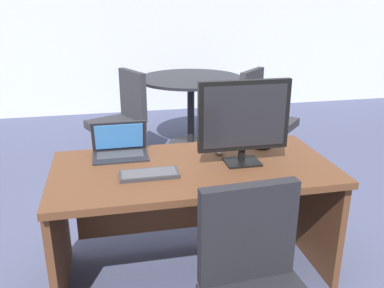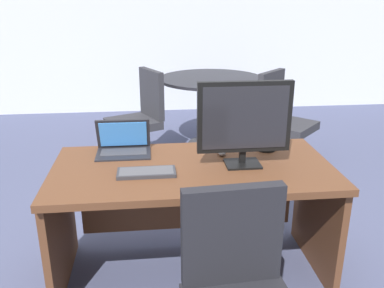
# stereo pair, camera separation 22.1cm
# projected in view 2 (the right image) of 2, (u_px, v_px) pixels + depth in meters

# --- Properties ---
(ground) EXTENTS (12.00, 12.00, 0.00)m
(ground) POSITION_uv_depth(u_px,v_px,m) (176.00, 174.00, 4.00)
(ground) COLOR #474C6B
(back_wall) EXTENTS (10.00, 0.10, 2.80)m
(back_wall) POSITION_uv_depth(u_px,v_px,m) (163.00, 14.00, 5.80)
(back_wall) COLOR silver
(back_wall) RESTS_ON ground
(desk) EXTENTS (1.61, 0.79, 0.72)m
(desk) POSITION_uv_depth(u_px,v_px,m) (192.00, 193.00, 2.47)
(desk) COLOR #56331E
(desk) RESTS_ON ground
(monitor) EXTENTS (0.53, 0.16, 0.49)m
(monitor) POSITION_uv_depth(u_px,v_px,m) (245.00, 120.00, 2.28)
(monitor) COLOR black
(monitor) RESTS_ON desk
(laptop) EXTENTS (0.33, 0.23, 0.21)m
(laptop) POSITION_uv_depth(u_px,v_px,m) (123.00, 142.00, 2.55)
(laptop) COLOR black
(laptop) RESTS_ON desk
(keyboard) EXTENTS (0.32, 0.14, 0.02)m
(keyboard) POSITION_uv_depth(u_px,v_px,m) (146.00, 172.00, 2.24)
(keyboard) COLOR #2D2D33
(keyboard) RESTS_ON desk
(mouse) EXTENTS (0.05, 0.09, 0.04)m
(mouse) POSITION_uv_depth(u_px,v_px,m) (222.00, 152.00, 2.52)
(mouse) COLOR #B7BABF
(mouse) RESTS_ON desk
(desk_lamp) EXTENTS (0.12, 0.14, 0.39)m
(desk_lamp) POSITION_uv_depth(u_px,v_px,m) (270.00, 108.00, 2.48)
(desk_lamp) COLOR black
(desk_lamp) RESTS_ON desk
(meeting_table) EXTENTS (1.15, 1.15, 0.80)m
(meeting_table) POSITION_uv_depth(u_px,v_px,m) (211.00, 95.00, 4.54)
(meeting_table) COLOR black
(meeting_table) RESTS_ON ground
(meeting_chair_near) EXTENTS (0.63, 0.61, 0.95)m
(meeting_chair_near) POSITION_uv_depth(u_px,v_px,m) (139.00, 126.00, 4.18)
(meeting_chair_near) COLOR black
(meeting_chair_near) RESTS_ON ground
(meeting_chair_far) EXTENTS (0.66, 0.66, 0.95)m
(meeting_chair_far) POSITION_uv_depth(u_px,v_px,m) (282.00, 129.00, 4.10)
(meeting_chair_far) COLOR black
(meeting_chair_far) RESTS_ON ground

